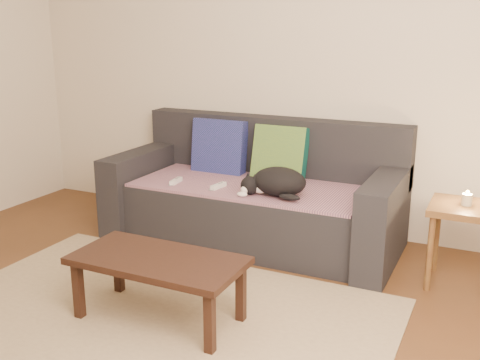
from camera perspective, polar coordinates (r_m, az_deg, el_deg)
The scene contains 13 objects.
ground at distance 3.01m, azimuth -11.20°, elevation -15.59°, with size 4.50×4.50×0.00m, color brown.
back_wall at distance 4.35m, azimuth 4.04°, elevation 12.18°, with size 4.50×0.04×2.60m, color beige.
sofa at distance 4.14m, azimuth 1.60°, elevation -1.92°, with size 2.10×0.94×0.87m.
throw_blanket at distance 4.02m, azimuth 1.08°, elevation -0.63°, with size 1.66×0.74×0.02m, color #40294D.
cushion_navy at distance 4.37m, azimuth -2.13°, elevation 3.34°, with size 0.43×0.11×0.43m, color #12244D.
cushion_green at distance 4.16m, azimuth 4.07°, elevation 2.72°, with size 0.40×0.10×0.40m, color #0A4540.
cat at distance 3.75m, azimuth 3.73°, elevation -0.21°, with size 0.47×0.35×0.19m.
wii_remote_a at distance 4.08m, azimuth -6.52°, elevation -0.10°, with size 0.15×0.04×0.03m, color white.
wii_remote_b at distance 3.93m, azimuth -2.21°, elevation -0.61°, with size 0.15×0.04×0.03m, color white.
side_table at distance 3.61m, azimuth 21.86°, elevation -3.76°, with size 0.41×0.41×0.51m.
candle at distance 3.58m, azimuth 22.06°, elevation -1.83°, with size 0.06×0.06×0.09m.
rug at distance 3.11m, azimuth -9.51°, elevation -14.29°, with size 2.50×1.80×0.01m, color tan.
coffee_table at distance 3.02m, azimuth -8.31°, elevation -8.58°, with size 0.91×0.46×0.36m.
Camera 1 is at (1.60, -2.04, 1.53)m, focal length 42.00 mm.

